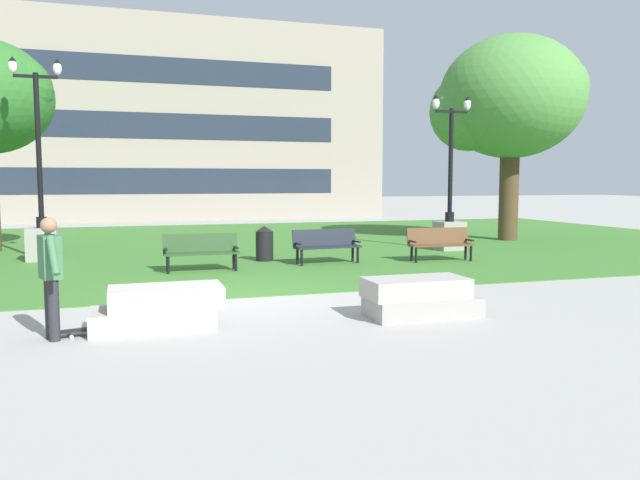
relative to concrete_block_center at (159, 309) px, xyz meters
The scene contains 14 objects.
ground_plane 2.66m from the concrete_block_center, 50.50° to the left, with size 140.00×140.00×0.00m, color #A3A09B.
grass_lawn 12.16m from the concrete_block_center, 82.06° to the left, with size 40.00×20.00×0.02m, color #3D752D.
concrete_block_center is the anchor object (origin of this frame).
concrete_block_left 4.11m from the concrete_block_center, ahead, with size 1.85×0.90×0.64m.
person_skateboarder 1.61m from the concrete_block_center, behind, with size 0.37×1.16×1.71m.
skateboard 1.05m from the concrete_block_center, behind, with size 1.04×0.43×0.14m.
park_bench_near_left 7.76m from the concrete_block_center, 53.21° to the left, with size 1.84×0.68×0.90m.
park_bench_far_left 9.68m from the concrete_block_center, 36.55° to the left, with size 1.83×0.66×0.90m.
park_bench_far_right 5.91m from the concrete_block_center, 77.31° to the left, with size 1.81×0.56×0.90m.
lamp_post_right 9.53m from the concrete_block_center, 106.12° to the left, with size 1.32×0.80×5.48m.
lamp_post_center 12.45m from the concrete_block_center, 40.95° to the left, with size 1.32×0.80×4.84m.
tree_far_left 17.41m from the concrete_block_center, 38.75° to the left, with size 5.47×5.21×7.44m.
trash_bin 7.89m from the concrete_block_center, 66.17° to the left, with size 0.49×0.49×0.96m.
building_facade_distant 27.10m from the concrete_block_center, 87.02° to the left, with size 26.63×1.03×11.29m.
Camera 1 is at (-2.13, -11.49, 2.21)m, focal length 35.00 mm.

